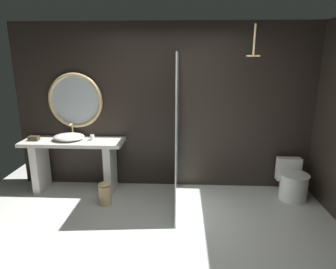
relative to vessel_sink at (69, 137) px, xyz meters
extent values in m
plane|color=silver|center=(1.50, -1.58, -0.88)|extent=(5.76, 5.76, 0.00)
cube|color=black|center=(1.50, 0.32, 0.42)|extent=(4.80, 0.10, 2.60)
cube|color=silver|center=(0.06, -0.01, -0.08)|extent=(1.56, 0.52, 0.05)
cube|color=silver|center=(-0.50, -0.01, -0.50)|extent=(0.11, 0.44, 0.78)
cube|color=silver|center=(0.63, -0.01, -0.50)|extent=(0.11, 0.44, 0.78)
ellipsoid|color=white|center=(0.00, 0.00, 0.00)|extent=(0.48, 0.39, 0.10)
cylinder|color=#D6B77F|center=(0.00, 0.18, 0.06)|extent=(0.02, 0.02, 0.23)
cylinder|color=#D6B77F|center=(0.00, 0.11, 0.17)|extent=(0.02, 0.14, 0.02)
cylinder|color=silver|center=(0.36, 0.01, -0.01)|extent=(0.07, 0.07, 0.09)
cube|color=#3D3323|center=(-0.53, -0.05, -0.02)|extent=(0.15, 0.11, 0.07)
torus|color=#D6B77F|center=(0.06, 0.23, 0.53)|extent=(0.87, 0.06, 0.87)
cylinder|color=#B2BCC1|center=(0.06, 0.24, 0.53)|extent=(0.78, 0.01, 0.78)
cube|color=silver|center=(1.68, -0.39, 0.19)|extent=(0.02, 1.32, 2.15)
cylinder|color=#D6B77F|center=(2.67, -0.26, 1.42)|extent=(0.02, 0.02, 0.39)
cylinder|color=#D6B77F|center=(2.67, -0.26, 1.21)|extent=(0.18, 0.18, 0.02)
cylinder|color=white|center=(3.43, -0.17, -0.69)|extent=(0.40, 0.40, 0.39)
ellipsoid|color=white|center=(3.43, -0.17, -0.48)|extent=(0.42, 0.46, 0.02)
cube|color=white|center=(3.43, 0.10, -0.51)|extent=(0.36, 0.14, 0.36)
cylinder|color=#D6B77F|center=(0.64, -0.46, -0.74)|extent=(0.18, 0.18, 0.29)
ellipsoid|color=#D6B77F|center=(0.64, -0.46, -0.57)|extent=(0.18, 0.18, 0.06)
camera|label=1|loc=(1.75, -4.31, 1.23)|focal=31.53mm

